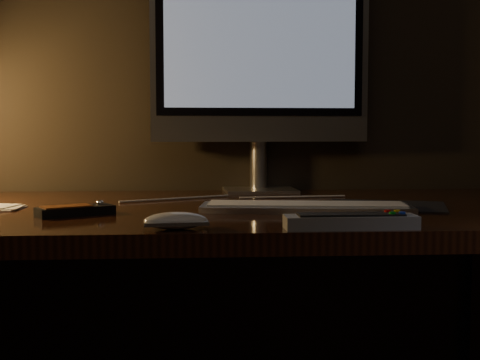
{
  "coord_description": "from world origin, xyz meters",
  "views": [
    {
      "loc": [
        -0.04,
        0.39,
        0.93
      ],
      "look_at": [
        0.05,
        1.73,
        0.82
      ],
      "focal_mm": 50.0,
      "sensor_mm": 36.0,
      "label": 1
    }
  ],
  "objects": [
    {
      "name": "mousepad",
      "position": [
        0.38,
        1.83,
        0.75
      ],
      "size": [
        0.31,
        0.27,
        0.0
      ],
      "primitive_type": "cube",
      "rotation": [
        0.0,
        0.0,
        -0.31
      ],
      "color": "black",
      "rests_on": "desk"
    },
    {
      "name": "cable",
      "position": [
        0.06,
        2.0,
        0.75
      ],
      "size": [
        0.54,
        0.14,
        0.0
      ],
      "primitive_type": "cylinder",
      "rotation": [
        0.0,
        1.57,
        0.24
      ],
      "color": "white",
      "rests_on": "desk"
    },
    {
      "name": "monitor",
      "position": [
        0.14,
        2.18,
        1.11
      ],
      "size": [
        0.58,
        0.18,
        0.61
      ],
      "rotation": [
        0.0,
        0.0,
        0.05
      ],
      "color": "silver",
      "rests_on": "desk"
    },
    {
      "name": "mouse",
      "position": [
        -0.07,
        1.53,
        0.76
      ],
      "size": [
        0.11,
        0.07,
        0.02
      ],
      "primitive_type": "ellipsoid",
      "rotation": [
        0.0,
        0.0,
        0.09
      ],
      "color": "white",
      "rests_on": "desk"
    },
    {
      "name": "keyboard",
      "position": [
        0.19,
        1.77,
        0.76
      ],
      "size": [
        0.45,
        0.18,
        0.02
      ],
      "primitive_type": "cube",
      "rotation": [
        0.0,
        0.0,
        -0.13
      ],
      "color": "silver",
      "rests_on": "desk"
    },
    {
      "name": "media_remote",
      "position": [
        -0.28,
        1.73,
        0.76
      ],
      "size": [
        0.16,
        0.12,
        0.03
      ],
      "rotation": [
        0.0,
        0.0,
        0.52
      ],
      "color": "black",
      "rests_on": "desk"
    },
    {
      "name": "tv_remote",
      "position": [
        0.23,
        1.52,
        0.76
      ],
      "size": [
        0.23,
        0.06,
        0.03
      ],
      "rotation": [
        0.0,
        0.0,
        0.01
      ],
      "color": "gray",
      "rests_on": "desk"
    },
    {
      "name": "desk",
      "position": [
        0.0,
        1.93,
        0.62
      ],
      "size": [
        1.6,
        0.75,
        0.75
      ],
      "color": "black",
      "rests_on": "ground"
    }
  ]
}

